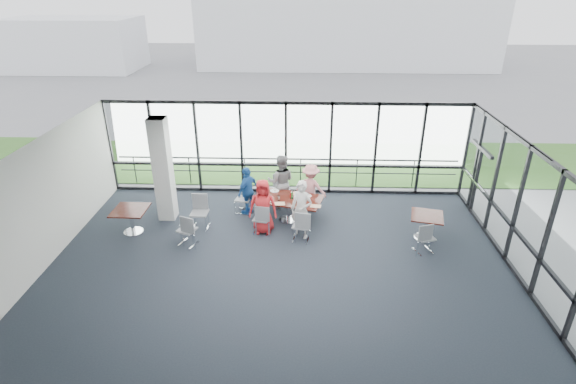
{
  "coord_description": "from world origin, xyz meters",
  "views": [
    {
      "loc": [
        0.58,
        -9.24,
        6.76
      ],
      "look_at": [
        0.15,
        2.64,
        1.1
      ],
      "focal_mm": 28.0,
      "sensor_mm": 36.0,
      "label": 1
    }
  ],
  "objects_px": {
    "diner_end": "(248,191)",
    "chair_main_nl": "(262,218)",
    "chair_main_fr": "(311,197)",
    "diner_far_left": "(281,182)",
    "chair_main_nr": "(301,225)",
    "chair_main_end": "(243,199)",
    "chair_spare_lb": "(199,213)",
    "chair_main_fl": "(281,191)",
    "chair_spare_r": "(425,237)",
    "side_table_left": "(130,213)",
    "diner_near_left": "(263,207)",
    "diner_near_right": "(301,210)",
    "main_table": "(288,202)",
    "side_table_right": "(427,219)",
    "chair_spare_la": "(187,230)",
    "diner_far_right": "(311,188)",
    "structural_column": "(163,170)"
  },
  "relations": [
    {
      "from": "chair_main_nl",
      "to": "chair_main_fr",
      "type": "distance_m",
      "value": 2.13
    },
    {
      "from": "diner_end",
      "to": "chair_main_fl",
      "type": "xyz_separation_m",
      "value": [
        1.01,
        0.68,
        -0.32
      ]
    },
    {
      "from": "side_table_left",
      "to": "chair_spare_lb",
      "type": "xyz_separation_m",
      "value": [
        1.93,
        0.32,
        -0.15
      ]
    },
    {
      "from": "diner_near_left",
      "to": "diner_far_left",
      "type": "relative_size",
      "value": 0.92
    },
    {
      "from": "chair_main_end",
      "to": "chair_spare_r",
      "type": "xyz_separation_m",
      "value": [
        5.2,
        -2.14,
        -0.01
      ]
    },
    {
      "from": "diner_near_left",
      "to": "chair_main_nl",
      "type": "bearing_deg",
      "value": -141.86
    },
    {
      "from": "chair_main_fl",
      "to": "chair_spare_lb",
      "type": "xyz_separation_m",
      "value": [
        -2.34,
        -1.69,
        0.04
      ]
    },
    {
      "from": "side_table_left",
      "to": "chair_spare_r",
      "type": "distance_m",
      "value": 8.33
    },
    {
      "from": "diner_near_right",
      "to": "chair_main_end",
      "type": "bearing_deg",
      "value": 165.76
    },
    {
      "from": "chair_main_fl",
      "to": "chair_spare_r",
      "type": "relative_size",
      "value": 1.02
    },
    {
      "from": "chair_main_fr",
      "to": "diner_far_left",
      "type": "bearing_deg",
      "value": 12.81
    },
    {
      "from": "side_table_right",
      "to": "chair_main_fl",
      "type": "bearing_deg",
      "value": 153.97
    },
    {
      "from": "chair_main_nl",
      "to": "diner_far_right",
      "type": "bearing_deg",
      "value": 57.88
    },
    {
      "from": "side_table_left",
      "to": "diner_near_right",
      "type": "xyz_separation_m",
      "value": [
        4.95,
        -0.06,
        0.22
      ]
    },
    {
      "from": "main_table",
      "to": "side_table_left",
      "type": "bearing_deg",
      "value": -153.23
    },
    {
      "from": "chair_main_fl",
      "to": "chair_main_nl",
      "type": "bearing_deg",
      "value": 97.7
    },
    {
      "from": "chair_main_fr",
      "to": "chair_spare_lb",
      "type": "bearing_deg",
      "value": 40.8
    },
    {
      "from": "structural_column",
      "to": "diner_far_left",
      "type": "height_order",
      "value": "structural_column"
    },
    {
      "from": "side_table_left",
      "to": "chair_spare_la",
      "type": "relative_size",
      "value": 1.04
    },
    {
      "from": "main_table",
      "to": "side_table_right",
      "type": "xyz_separation_m",
      "value": [
        3.94,
        -0.95,
        0.0
      ]
    },
    {
      "from": "diner_end",
      "to": "chair_main_nl",
      "type": "relative_size",
      "value": 1.71
    },
    {
      "from": "chair_main_nr",
      "to": "chair_spare_lb",
      "type": "xyz_separation_m",
      "value": [
        -3.01,
        0.59,
        0.03
      ]
    },
    {
      "from": "chair_main_fr",
      "to": "chair_main_nl",
      "type": "bearing_deg",
      "value": 65.26
    },
    {
      "from": "structural_column",
      "to": "diner_near_left",
      "type": "distance_m",
      "value": 3.24
    },
    {
      "from": "main_table",
      "to": "side_table_left",
      "type": "distance_m",
      "value": 4.63
    },
    {
      "from": "side_table_left",
      "to": "chair_spare_r",
      "type": "bearing_deg",
      "value": -5.2
    },
    {
      "from": "chair_spare_lb",
      "to": "chair_spare_la",
      "type": "bearing_deg",
      "value": 82.13
    },
    {
      "from": "diner_end",
      "to": "chair_main_nr",
      "type": "xyz_separation_m",
      "value": [
        1.69,
        -1.6,
        -0.31
      ]
    },
    {
      "from": "side_table_right",
      "to": "chair_spare_la",
      "type": "bearing_deg",
      "value": -175.26
    },
    {
      "from": "main_table",
      "to": "diner_near_right",
      "type": "bearing_deg",
      "value": -51.48
    },
    {
      "from": "diner_far_right",
      "to": "chair_main_end",
      "type": "xyz_separation_m",
      "value": [
        -2.13,
        -0.25,
        -0.32
      ]
    },
    {
      "from": "main_table",
      "to": "diner_far_right",
      "type": "bearing_deg",
      "value": 62.52
    },
    {
      "from": "side_table_right",
      "to": "chair_main_nr",
      "type": "distance_m",
      "value": 3.55
    },
    {
      "from": "chair_main_nl",
      "to": "diner_end",
      "type": "bearing_deg",
      "value": 125.38
    },
    {
      "from": "structural_column",
      "to": "diner_end",
      "type": "distance_m",
      "value": 2.63
    },
    {
      "from": "side_table_right",
      "to": "diner_far_right",
      "type": "bearing_deg",
      "value": 152.73
    },
    {
      "from": "diner_far_left",
      "to": "diner_end",
      "type": "xyz_separation_m",
      "value": [
        -1.02,
        -0.45,
        -0.12
      ]
    },
    {
      "from": "chair_spare_la",
      "to": "main_table",
      "type": "bearing_deg",
      "value": 50.74
    },
    {
      "from": "chair_main_fr",
      "to": "diner_end",
      "type": "bearing_deg",
      "value": 28.47
    },
    {
      "from": "chair_main_nl",
      "to": "chair_main_fr",
      "type": "relative_size",
      "value": 1.06
    },
    {
      "from": "chair_main_fr",
      "to": "chair_spare_la",
      "type": "distance_m",
      "value": 4.16
    },
    {
      "from": "diner_near_right",
      "to": "chair_main_fr",
      "type": "bearing_deg",
      "value": 103.86
    },
    {
      "from": "main_table",
      "to": "side_table_right",
      "type": "height_order",
      "value": "same"
    },
    {
      "from": "chair_main_fl",
      "to": "main_table",
      "type": "bearing_deg",
      "value": 125.95
    },
    {
      "from": "side_table_left",
      "to": "diner_near_left",
      "type": "relative_size",
      "value": 0.58
    },
    {
      "from": "chair_main_nr",
      "to": "chair_spare_r",
      "type": "distance_m",
      "value": 3.39
    },
    {
      "from": "chair_main_fr",
      "to": "chair_spare_r",
      "type": "xyz_separation_m",
      "value": [
        3.05,
        -2.44,
        0.02
      ]
    },
    {
      "from": "chair_main_nr",
      "to": "chair_main_end",
      "type": "distance_m",
      "value": 2.48
    },
    {
      "from": "diner_end",
      "to": "chair_main_end",
      "type": "xyz_separation_m",
      "value": [
        -0.16,
        0.05,
        -0.32
      ]
    },
    {
      "from": "side_table_left",
      "to": "diner_far_right",
      "type": "bearing_deg",
      "value": 17.33
    }
  ]
}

